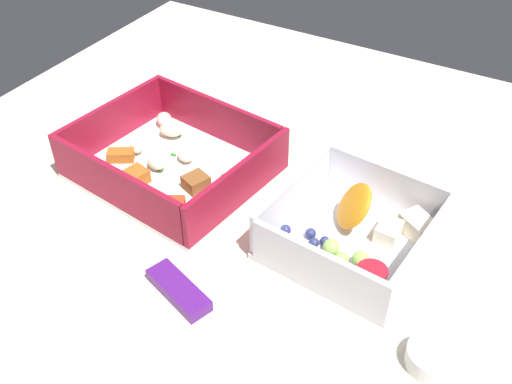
{
  "coord_description": "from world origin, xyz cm",
  "views": [
    {
      "loc": [
        -24.81,
        41.44,
        43.19
      ],
      "look_at": [
        -1.34,
        0.79,
        4.0
      ],
      "focal_mm": 41.25,
      "sensor_mm": 36.0,
      "label": 1
    }
  ],
  "objects_px": {
    "fruit_bowl": "(355,233)",
    "paper_cup_liner": "(433,357)",
    "pasta_container": "(171,161)",
    "candy_bar": "(179,290)"
  },
  "relations": [
    {
      "from": "pasta_container",
      "to": "paper_cup_liner",
      "type": "relative_size",
      "value": 5.04
    },
    {
      "from": "pasta_container",
      "to": "candy_bar",
      "type": "height_order",
      "value": "pasta_container"
    },
    {
      "from": "paper_cup_liner",
      "to": "candy_bar",
      "type": "bearing_deg",
      "value": 11.05
    },
    {
      "from": "pasta_container",
      "to": "fruit_bowl",
      "type": "distance_m",
      "value": 0.22
    },
    {
      "from": "pasta_container",
      "to": "fruit_bowl",
      "type": "bearing_deg",
      "value": -173.92
    },
    {
      "from": "pasta_container",
      "to": "paper_cup_liner",
      "type": "distance_m",
      "value": 0.34
    },
    {
      "from": "pasta_container",
      "to": "paper_cup_liner",
      "type": "xyz_separation_m",
      "value": [
        -0.33,
        0.1,
        -0.01
      ]
    },
    {
      "from": "fruit_bowl",
      "to": "candy_bar",
      "type": "xyz_separation_m",
      "value": [
        0.11,
        0.14,
        -0.01
      ]
    },
    {
      "from": "fruit_bowl",
      "to": "paper_cup_liner",
      "type": "distance_m",
      "value": 0.14
    },
    {
      "from": "pasta_container",
      "to": "fruit_bowl",
      "type": "height_order",
      "value": "pasta_container"
    }
  ]
}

